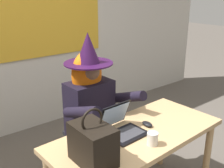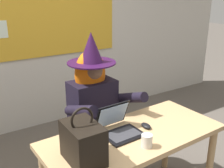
# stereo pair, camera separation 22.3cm
# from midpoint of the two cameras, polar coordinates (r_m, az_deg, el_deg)

# --- Properties ---
(wall_back_bulletin) EXTENTS (6.76, 2.14, 2.73)m
(wall_back_bulletin) POSITION_cam_midpoint_polar(r_m,az_deg,el_deg) (3.55, -15.43, 12.08)
(wall_back_bulletin) COLOR beige
(wall_back_bulletin) RESTS_ON ground
(desk_main) EXTENTS (1.45, 0.69, 0.72)m
(desk_main) POSITION_cam_midpoint_polar(r_m,az_deg,el_deg) (2.21, 7.57, -12.51)
(desk_main) COLOR tan
(desk_main) RESTS_ON ground
(chair_at_desk) EXTENTS (0.45, 0.45, 0.91)m
(chair_at_desk) POSITION_cam_midpoint_polar(r_m,az_deg,el_deg) (2.73, -2.12, -8.38)
(chair_at_desk) COLOR black
(chair_at_desk) RESTS_ON ground
(person_costumed) EXTENTS (0.60, 0.69, 1.43)m
(person_costumed) POSITION_cam_midpoint_polar(r_m,az_deg,el_deg) (2.52, -0.84, -3.76)
(person_costumed) COLOR black
(person_costumed) RESTS_ON ground
(laptop) EXTENTS (0.31, 0.32, 0.22)m
(laptop) POSITION_cam_midpoint_polar(r_m,az_deg,el_deg) (2.14, 4.47, -8.97)
(laptop) COLOR black
(laptop) RESTS_ON desk_main
(computer_mouse) EXTENTS (0.07, 0.11, 0.03)m
(computer_mouse) POSITION_cam_midpoint_polar(r_m,az_deg,el_deg) (2.25, 9.97, -8.64)
(computer_mouse) COLOR black
(computer_mouse) RESTS_ON desk_main
(handbag) EXTENTS (0.20, 0.30, 0.38)m
(handbag) POSITION_cam_midpoint_polar(r_m,az_deg,el_deg) (1.77, -2.43, -12.17)
(handbag) COLOR black
(handbag) RESTS_ON desk_main
(coffee_mug) EXTENTS (0.08, 0.08, 0.09)m
(coffee_mug) POSITION_cam_midpoint_polar(r_m,az_deg,el_deg) (1.99, 10.54, -11.65)
(coffee_mug) COLOR silver
(coffee_mug) RESTS_ON desk_main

